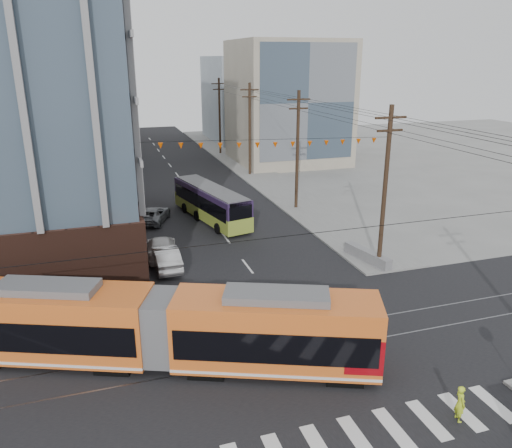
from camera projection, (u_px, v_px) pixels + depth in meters
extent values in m
plane|color=slate|center=(340.00, 387.00, 21.92)|extent=(160.00, 160.00, 0.00)
cube|color=#8C99A5|center=(25.00, 98.00, 61.08)|extent=(18.00, 16.00, 18.00)
cube|color=gray|center=(287.00, 102.00, 67.37)|extent=(14.00, 14.00, 16.00)
cube|color=gray|center=(58.00, 82.00, 79.70)|extent=(16.00, 18.00, 20.00)
cube|color=#8C99A5|center=(256.00, 99.00, 86.33)|extent=(16.00, 16.00, 14.00)
cylinder|color=black|center=(220.00, 117.00, 73.21)|extent=(0.30, 0.30, 11.00)
imported|color=silver|center=(165.00, 257.00, 34.16)|extent=(1.79, 4.76, 1.55)
imported|color=beige|center=(161.00, 248.00, 35.98)|extent=(2.64, 5.25, 1.46)
imported|color=#5A5E63|center=(153.00, 215.00, 43.74)|extent=(3.81, 5.24, 1.32)
imported|color=#C0DD27|center=(460.00, 403.00, 19.68)|extent=(0.48, 0.64, 1.57)
cube|color=gray|center=(367.00, 256.00, 35.21)|extent=(1.82, 4.40, 0.86)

